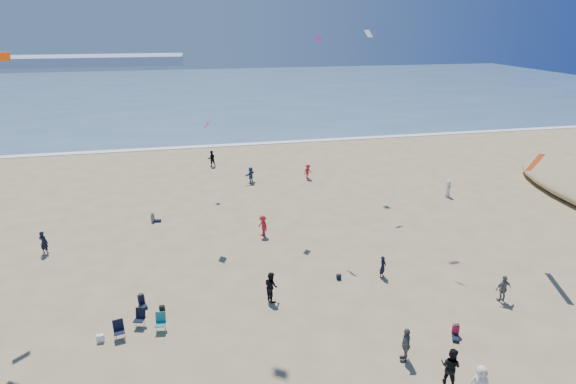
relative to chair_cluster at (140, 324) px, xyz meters
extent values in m
cube|color=#476B84|center=(5.76, 86.65, -0.47)|extent=(220.00, 100.00, 0.06)
cube|color=white|center=(5.76, 36.65, -0.46)|extent=(220.00, 1.20, 0.08)
cube|color=#7A8EA8|center=(-54.24, 161.65, 1.10)|extent=(110.00, 20.00, 3.20)
imported|color=slate|center=(12.51, -4.70, 0.40)|extent=(0.79, 1.14, 1.80)
imported|color=black|center=(7.15, 1.49, 0.40)|extent=(0.94, 1.05, 1.79)
imported|color=white|center=(14.47, -7.59, 0.38)|extent=(0.97, 0.75, 1.76)
imported|color=silver|center=(25.81, 14.27, 0.26)|extent=(0.66, 0.85, 1.53)
imported|color=black|center=(13.78, -6.46, 0.43)|extent=(1.11, 1.15, 1.86)
imported|color=black|center=(5.05, 28.02, 0.40)|extent=(0.97, 0.81, 1.79)
imported|color=red|center=(14.46, 21.79, 0.26)|extent=(1.13, 0.93, 1.52)
imported|color=black|center=(14.43, 2.50, 0.22)|extent=(0.63, 0.60, 1.44)
imported|color=black|center=(-7.27, 10.18, 0.35)|extent=(0.73, 0.61, 1.69)
imported|color=#2D4C7C|center=(8.60, 21.77, 0.32)|extent=(1.38, 1.45, 1.64)
imported|color=slate|center=(20.13, -1.37, 0.33)|extent=(0.99, 0.45, 1.67)
imported|color=#B31924|center=(7.97, 9.85, 0.31)|extent=(0.98, 1.20, 1.61)
cube|color=white|center=(-1.90, -0.34, -0.30)|extent=(0.35, 0.20, 0.40)
cube|color=black|center=(1.02, 1.57, -0.31)|extent=(0.30, 0.22, 0.38)
cube|color=black|center=(11.66, 2.78, -0.33)|extent=(0.28, 0.18, 0.34)
cube|color=#E3196D|center=(4.39, 11.19, 7.86)|extent=(0.62, 0.84, 0.49)
cube|color=#762A94|center=(12.15, 10.68, 13.52)|extent=(0.44, 0.81, 0.46)
cube|color=#FE4906|center=(-5.97, 6.32, 12.90)|extent=(0.74, 0.71, 0.44)
cube|color=white|center=(18.08, 16.61, 13.66)|extent=(0.74, 0.70, 0.56)
cube|color=#FF4C1A|center=(24.13, 2.71, 6.34)|extent=(0.35, 2.64, 1.87)
camera|label=1|loc=(3.57, -20.34, 14.64)|focal=28.00mm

